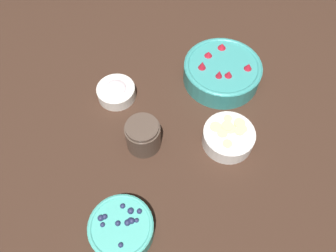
{
  "coord_description": "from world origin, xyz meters",
  "views": [
    {
      "loc": [
        0.5,
        -0.14,
        0.83
      ],
      "look_at": [
        0.02,
        -0.01,
        0.04
      ],
      "focal_mm": 35.0,
      "sensor_mm": 36.0,
      "label": 1
    }
  ],
  "objects_px": {
    "bowl_blueberries": "(121,228)",
    "bowl_bananas": "(228,136)",
    "bowl_strawberries": "(222,71)",
    "jar_chocolate": "(143,136)",
    "bowl_cream": "(116,91)"
  },
  "relations": [
    {
      "from": "bowl_strawberries",
      "to": "bowl_blueberries",
      "type": "bearing_deg",
      "value": -45.5
    },
    {
      "from": "bowl_strawberries",
      "to": "jar_chocolate",
      "type": "bearing_deg",
      "value": -60.47
    },
    {
      "from": "bowl_strawberries",
      "to": "bowl_blueberries",
      "type": "xyz_separation_m",
      "value": [
        0.4,
        -0.41,
        -0.01
      ]
    },
    {
      "from": "bowl_strawberries",
      "to": "bowl_blueberries",
      "type": "height_order",
      "value": "bowl_strawberries"
    },
    {
      "from": "bowl_strawberries",
      "to": "bowl_blueberries",
      "type": "distance_m",
      "value": 0.57
    },
    {
      "from": "bowl_blueberries",
      "to": "bowl_bananas",
      "type": "bearing_deg",
      "value": 116.61
    },
    {
      "from": "bowl_cream",
      "to": "jar_chocolate",
      "type": "xyz_separation_m",
      "value": [
        0.19,
        0.04,
        0.02
      ]
    },
    {
      "from": "bowl_blueberries",
      "to": "bowl_cream",
      "type": "xyz_separation_m",
      "value": [
        -0.42,
        0.06,
        -0.0
      ]
    },
    {
      "from": "bowl_bananas",
      "to": "jar_chocolate",
      "type": "relative_size",
      "value": 1.48
    },
    {
      "from": "bowl_bananas",
      "to": "bowl_cream",
      "type": "height_order",
      "value": "bowl_bananas"
    },
    {
      "from": "bowl_bananas",
      "to": "jar_chocolate",
      "type": "distance_m",
      "value": 0.24
    },
    {
      "from": "bowl_blueberries",
      "to": "bowl_strawberries",
      "type": "bearing_deg",
      "value": 134.5
    },
    {
      "from": "bowl_bananas",
      "to": "jar_chocolate",
      "type": "bearing_deg",
      "value": -104.13
    },
    {
      "from": "jar_chocolate",
      "to": "bowl_strawberries",
      "type": "bearing_deg",
      "value": 119.53
    },
    {
      "from": "bowl_strawberries",
      "to": "bowl_cream",
      "type": "xyz_separation_m",
      "value": [
        -0.02,
        -0.34,
        -0.02
      ]
    }
  ]
}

